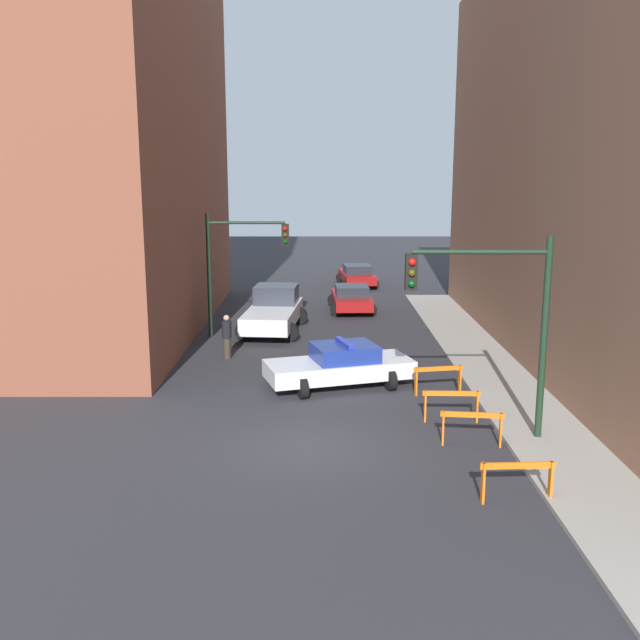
# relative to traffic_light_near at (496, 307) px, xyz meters

# --- Properties ---
(ground_plane) EXTENTS (120.00, 120.00, 0.00)m
(ground_plane) POSITION_rel_traffic_light_near_xyz_m (-4.73, -0.34, -3.53)
(ground_plane) COLOR #2D2D33
(sidewalk_right) EXTENTS (2.40, 44.00, 0.12)m
(sidewalk_right) POSITION_rel_traffic_light_near_xyz_m (1.47, -0.34, -3.47)
(sidewalk_right) COLOR #9E998E
(sidewalk_right) RESTS_ON ground_plane
(building_corner_left) EXTENTS (14.00, 20.00, 22.21)m
(building_corner_left) POSITION_rel_traffic_light_near_xyz_m (-16.73, 13.66, 7.58)
(building_corner_left) COLOR brown
(building_corner_left) RESTS_ON ground_plane
(traffic_light_near) EXTENTS (3.64, 0.35, 5.20)m
(traffic_light_near) POSITION_rel_traffic_light_near_xyz_m (0.00, 0.00, 0.00)
(traffic_light_near) COLOR black
(traffic_light_near) RESTS_ON sidewalk_right
(traffic_light_far) EXTENTS (3.44, 0.35, 5.20)m
(traffic_light_far) POSITION_rel_traffic_light_near_xyz_m (-8.03, 11.99, -0.13)
(traffic_light_far) COLOR black
(traffic_light_far) RESTS_ON ground_plane
(police_car) EXTENTS (5.04, 3.17, 1.52)m
(police_car) POSITION_rel_traffic_light_near_xyz_m (-3.83, 4.75, -2.81)
(police_car) COLOR white
(police_car) RESTS_ON ground_plane
(white_truck) EXTENTS (2.95, 5.56, 1.90)m
(white_truck) POSITION_rel_traffic_light_near_xyz_m (-6.52, 13.04, -2.62)
(white_truck) COLOR silver
(white_truck) RESTS_ON ground_plane
(parked_car_near) EXTENTS (2.38, 4.36, 1.31)m
(parked_car_near) POSITION_rel_traffic_light_near_xyz_m (-2.91, 17.62, -2.86)
(parked_car_near) COLOR maroon
(parked_car_near) RESTS_ON ground_plane
(parked_car_mid) EXTENTS (2.53, 4.44, 1.31)m
(parked_car_mid) POSITION_rel_traffic_light_near_xyz_m (-2.23, 25.60, -2.86)
(parked_car_mid) COLOR maroon
(parked_car_mid) RESTS_ON ground_plane
(pedestrian_crossing) EXTENTS (0.47, 0.47, 1.66)m
(pedestrian_crossing) POSITION_rel_traffic_light_near_xyz_m (-7.97, 8.32, -2.67)
(pedestrian_crossing) COLOR #382D23
(pedestrian_crossing) RESTS_ON ground_plane
(barrier_front) EXTENTS (1.60, 0.23, 0.90)m
(barrier_front) POSITION_rel_traffic_light_near_xyz_m (-0.35, -3.54, -2.91)
(barrier_front) COLOR orange
(barrier_front) RESTS_ON ground_plane
(barrier_mid) EXTENTS (1.60, 0.32, 0.90)m
(barrier_mid) POSITION_rel_traffic_light_near_xyz_m (-0.63, -0.36, -2.91)
(barrier_mid) COLOR orange
(barrier_mid) RESTS_ON ground_plane
(barrier_back) EXTENTS (1.60, 0.21, 0.90)m
(barrier_back) POSITION_rel_traffic_light_near_xyz_m (-0.84, 1.42, -2.91)
(barrier_back) COLOR orange
(barrier_back) RESTS_ON ground_plane
(barrier_corner) EXTENTS (1.58, 0.43, 0.90)m
(barrier_corner) POSITION_rel_traffic_light_near_xyz_m (-0.79, 3.94, -2.91)
(barrier_corner) COLOR orange
(barrier_corner) RESTS_ON ground_plane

